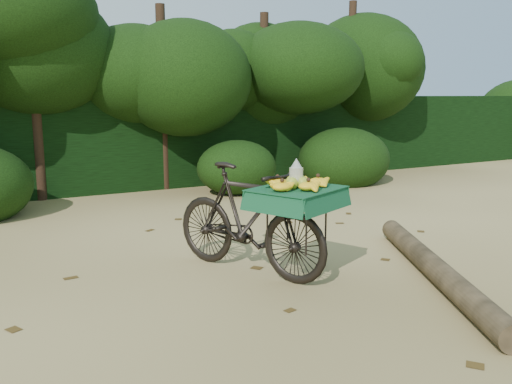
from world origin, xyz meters
TOP-DOWN VIEW (x-y plane):
  - ground at (0.00, 0.00)m, footprint 80.00×80.00m
  - vendor_bicycle at (-0.43, 0.15)m, footprint 1.39×2.01m
  - fallen_log at (1.10, -0.94)m, footprint 1.69×2.99m
  - hedge_backdrop at (0.00, 6.30)m, footprint 26.00×1.80m
  - tree_row at (-0.65, 5.50)m, footprint 14.50×2.00m
  - bush_clumps at (0.50, 4.30)m, footprint 8.80×1.70m
  - leaf_litter at (0.00, 0.65)m, footprint 7.00×7.30m

SIDE VIEW (x-z plane):
  - ground at x=0.00m, z-range 0.00..0.00m
  - leaf_litter at x=0.00m, z-range 0.00..0.01m
  - fallen_log at x=1.10m, z-range 0.00..0.23m
  - bush_clumps at x=0.50m, z-range 0.00..0.90m
  - vendor_bicycle at x=-0.43m, z-range 0.01..1.17m
  - hedge_backdrop at x=0.00m, z-range 0.00..1.80m
  - tree_row at x=-0.65m, z-range 0.00..4.00m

